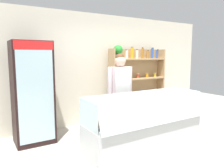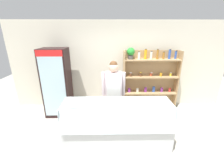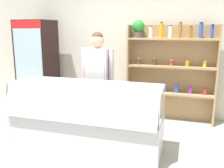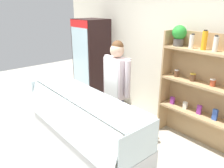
# 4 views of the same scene
# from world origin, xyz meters

# --- Properties ---
(ground_plane) EXTENTS (12.00, 12.00, 0.00)m
(ground_plane) POSITION_xyz_m (0.00, 0.00, 0.00)
(ground_plane) COLOR #B7B2A3
(back_wall) EXTENTS (6.80, 0.10, 2.70)m
(back_wall) POSITION_xyz_m (0.00, 1.98, 1.35)
(back_wall) COLOR silver
(back_wall) RESTS_ON ground
(drinks_fridge) EXTENTS (0.71, 0.63, 1.96)m
(drinks_fridge) POSITION_xyz_m (-1.82, 1.39, 0.98)
(drinks_fridge) COLOR black
(drinks_fridge) RESTS_ON ground
(shelving_unit) EXTENTS (1.67, 0.29, 1.94)m
(shelving_unit) POSITION_xyz_m (0.88, 1.69, 1.09)
(shelving_unit) COLOR tan
(shelving_unit) RESTS_ON ground
(deli_display_case) EXTENTS (2.26, 0.75, 1.01)m
(deli_display_case) POSITION_xyz_m (-0.17, 0.05, 0.31)
(deli_display_case) COLOR silver
(deli_display_case) RESTS_ON ground
(shop_clerk) EXTENTS (0.58, 0.25, 1.73)m
(shop_clerk) POSITION_xyz_m (-0.22, 0.76, 1.03)
(shop_clerk) COLOR #2D2D38
(shop_clerk) RESTS_ON ground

